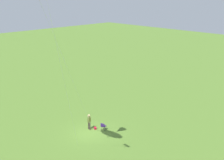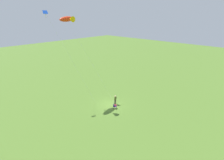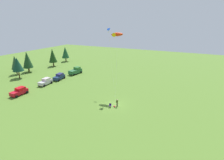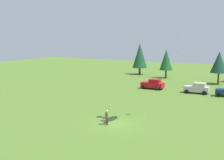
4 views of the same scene
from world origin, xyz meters
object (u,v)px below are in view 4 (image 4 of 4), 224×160
at_px(car_red_sedan, 153,84).
at_px(car_silver_compact, 197,88).
at_px(folding_chair, 106,117).
at_px(backpack_on_grass, 105,122).
at_px(person_kite_flyer, 107,116).

relative_size(car_red_sedan, car_silver_compact, 0.98).
bearing_deg(folding_chair, backpack_on_grass, 101.13).
bearing_deg(car_silver_compact, folding_chair, -105.07).
height_order(folding_chair, car_silver_compact, car_silver_compact).
xyz_separation_m(person_kite_flyer, folding_chair, (-0.95, 1.23, -0.53)).
height_order(folding_chair, backpack_on_grass, folding_chair).
relative_size(backpack_on_grass, car_silver_compact, 0.07).
distance_m(folding_chair, backpack_on_grass, 0.99).
bearing_deg(backpack_on_grass, person_kite_flyer, -41.79).
relative_size(person_kite_flyer, folding_chair, 2.12).
distance_m(backpack_on_grass, car_red_sedan, 24.65).
height_order(person_kite_flyer, car_red_sedan, car_red_sedan).
height_order(folding_chair, car_red_sedan, car_red_sedan).
xyz_separation_m(backpack_on_grass, car_red_sedan, (-4.49, 24.22, 0.84)).
bearing_deg(car_silver_compact, backpack_on_grass, -103.66).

